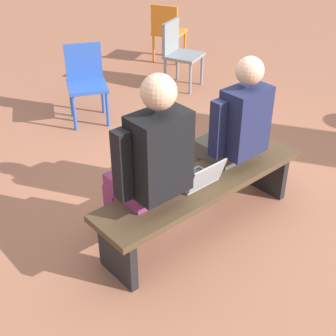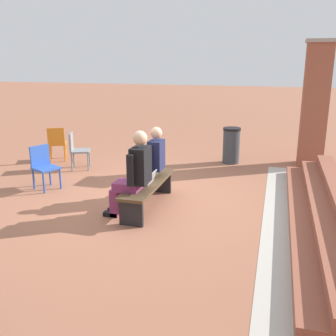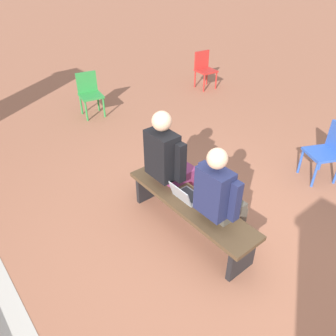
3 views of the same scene
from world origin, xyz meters
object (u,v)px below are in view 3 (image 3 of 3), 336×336
(plastic_chair_by_pillar, at_px, (89,92))
(bench, at_px, (190,207))
(person_student, at_px, (220,197))
(plastic_chair_far_left, at_px, (204,67))
(person_adult, at_px, (170,160))
(laptop, at_px, (186,195))
(plastic_chair_far_right, at_px, (328,149))

(plastic_chair_by_pillar, bearing_deg, bench, 169.31)
(person_student, xyz_separation_m, plastic_chair_far_left, (3.80, -3.51, -0.23))
(person_adult, bearing_deg, bench, 171.09)
(bench, relative_size, plastic_chair_far_left, 2.14)
(plastic_chair_by_pillar, bearing_deg, plastic_chair_far_left, -96.11)
(laptop, xyz_separation_m, plastic_chair_far_left, (3.36, -3.59, -0.02))
(bench, bearing_deg, plastic_chair_far_left, -46.28)
(plastic_chair_far_right, distance_m, plastic_chair_by_pillar, 4.43)
(person_adult, distance_m, plastic_chair_far_left, 4.60)
(laptop, height_order, plastic_chair_far_right, plastic_chair_far_right)
(laptop, bearing_deg, plastic_chair_far_right, -102.08)
(person_adult, xyz_separation_m, plastic_chair_far_right, (-0.88, -2.19, -0.26))
(bench, bearing_deg, plastic_chair_far_right, -100.67)
(person_student, distance_m, person_adult, 0.83)
(bench, relative_size, person_student, 1.36)
(person_student, height_order, plastic_chair_far_right, person_student)
(bench, distance_m, plastic_chair_by_pillar, 3.79)
(person_student, distance_m, plastic_chair_by_pillar, 4.16)
(bench, height_order, laptop, laptop)
(bench, bearing_deg, plastic_chair_by_pillar, -10.69)
(plastic_chair_far_right, bearing_deg, bench, 79.33)
(plastic_chair_far_right, height_order, plastic_chair_by_pillar, same)
(plastic_chair_far_left, bearing_deg, plastic_chair_by_pillar, 83.89)
(bench, distance_m, person_student, 0.52)
(bench, height_order, person_adult, person_adult)
(plastic_chair_far_right, relative_size, plastic_chair_by_pillar, 1.00)
(person_student, bearing_deg, bench, 9.94)
(plastic_chair_far_left, bearing_deg, laptop, 133.11)
(bench, bearing_deg, person_adult, -8.91)
(bench, relative_size, plastic_chair_by_pillar, 2.14)
(person_student, height_order, plastic_chair_by_pillar, person_student)
(person_student, bearing_deg, laptop, 10.13)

